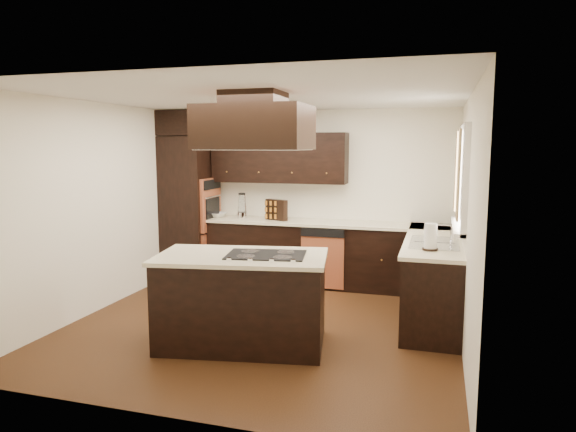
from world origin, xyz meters
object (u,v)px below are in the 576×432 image
Objects in this scene: range_hood at (254,128)px; spice_rack at (276,210)px; island at (242,302)px; oven_column at (190,208)px.

range_hood is 2.94× the size of spice_rack.
island is 1.53× the size of range_hood.
oven_column reaches higher than spice_rack.
oven_column is 1.36m from spice_rack.
island is (1.76, -2.33, -0.62)m from oven_column.
oven_column is at bearing -153.24° from spice_rack.
spice_rack is (1.36, 0.05, 0.01)m from oven_column.
spice_rack is (-0.40, 2.37, 0.63)m from island.
spice_rack is (-0.51, 2.30, -1.09)m from range_hood.
oven_column reaches higher than island.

